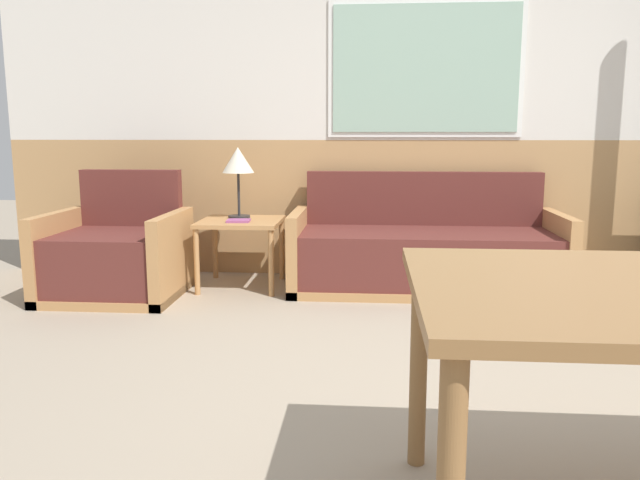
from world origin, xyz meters
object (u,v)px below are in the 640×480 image
object	(u,v)px
couch	(425,254)
table_lamp	(238,163)
armchair	(116,258)
side_table	(241,229)

from	to	relation	value
couch	table_lamp	size ratio (longest dim) A/B	3.68
armchair	table_lamp	size ratio (longest dim) A/B	1.70
armchair	side_table	size ratio (longest dim) A/B	1.53
side_table	armchair	bearing A→B (deg)	-157.75
couch	armchair	world-z (taller)	armchair
table_lamp	side_table	bearing A→B (deg)	-72.63
armchair	side_table	world-z (taller)	armchair
armchair	table_lamp	xyz separation A→B (m)	(0.80, 0.45, 0.65)
armchair	couch	bearing A→B (deg)	-7.40
side_table	table_lamp	xyz separation A→B (m)	(-0.03, 0.10, 0.49)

